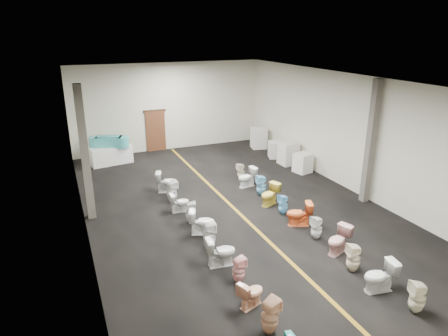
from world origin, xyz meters
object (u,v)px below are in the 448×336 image
at_px(display_table, 110,155).
at_px(toilet_left_3, 239,270).
at_px(toilet_right_9, 247,177).
at_px(toilet_left_5, 209,235).
at_px(toilet_right_1, 380,276).
at_px(toilet_left_2, 251,293).
at_px(toilet_left_10, 167,182).
at_px(toilet_right_0, 418,297).
at_px(toilet_right_5, 299,214).
at_px(bathtub, 109,141).
at_px(toilet_left_6, 202,222).
at_px(toilet_right_4, 317,228).
at_px(toilet_right_3, 339,240).
at_px(appliance_crate_a, 303,163).
at_px(appliance_crate_c, 276,150).
at_px(toilet_right_6, 283,204).
at_px(toilet_right_10, 241,171).
at_px(toilet_right_7, 270,195).
at_px(toilet_left_7, 190,212).
at_px(appliance_crate_d, 259,138).
at_px(toilet_right_2, 354,258).
at_px(toilet_left_1, 270,316).
at_px(toilet_left_4, 221,252).
at_px(appliance_crate_b, 288,153).
at_px(toilet_left_8, 179,202).

bearing_deg(display_table, toilet_left_3, -81.63).
bearing_deg(toilet_right_9, toilet_left_5, -47.01).
relative_size(display_table, toilet_right_1, 2.34).
xyz_separation_m(toilet_left_2, toilet_left_3, (0.12, 0.94, 0.02)).
height_order(toilet_left_10, toilet_right_1, toilet_left_10).
relative_size(toilet_right_0, toilet_right_5, 0.96).
bearing_deg(bathtub, toilet_left_2, -61.56).
bearing_deg(toilet_left_6, toilet_right_4, -96.98).
bearing_deg(toilet_right_3, toilet_right_0, -20.02).
xyz_separation_m(appliance_crate_a, toilet_left_6, (-6.09, -3.62, -0.03)).
bearing_deg(toilet_left_6, toilet_right_9, -23.82).
bearing_deg(appliance_crate_c, toilet_left_2, -122.76).
height_order(bathtub, appliance_crate_c, bathtub).
bearing_deg(toilet_right_9, toilet_right_6, -7.83).
bearing_deg(toilet_right_5, toilet_right_10, -160.34).
bearing_deg(toilet_left_6, display_table, 32.52).
bearing_deg(toilet_left_3, toilet_right_3, -95.27).
distance_m(toilet_left_5, toilet_right_7, 3.66).
relative_size(toilet_left_10, toilet_right_0, 1.07).
xyz_separation_m(toilet_left_7, toilet_right_10, (3.25, 3.02, -0.02)).
distance_m(appliance_crate_a, toilet_right_3, 6.84).
bearing_deg(toilet_left_2, toilet_right_0, -135.90).
bearing_deg(toilet_right_3, toilet_right_10, 160.14).
xyz_separation_m(appliance_crate_d, toilet_right_7, (-3.07, -6.74, -0.15)).
height_order(toilet_left_2, toilet_right_2, toilet_right_2).
bearing_deg(toilet_left_1, toilet_left_6, -21.08).
bearing_deg(toilet_left_1, toilet_left_10, -19.38).
bearing_deg(bathtub, toilet_left_7, -56.87).
xyz_separation_m(toilet_left_4, toilet_right_1, (3.12, -2.55, -0.00)).
xyz_separation_m(toilet_left_5, toilet_right_5, (3.17, 0.15, 0.02)).
bearing_deg(toilet_right_6, appliance_crate_b, 137.55).
relative_size(toilet_left_2, toilet_left_3, 0.95).
xyz_separation_m(toilet_left_5, toilet_left_10, (-0.04, 4.59, 0.03)).
bearing_deg(toilet_left_5, toilet_right_9, -32.40).
xyz_separation_m(toilet_left_10, toilet_right_7, (3.13, -2.63, -0.02)).
bearing_deg(toilet_right_9, toilet_left_1, -31.02).
bearing_deg(toilet_right_5, toilet_right_3, 23.70).
xyz_separation_m(bathtub, toilet_left_10, (1.53, -4.54, -0.65)).
distance_m(toilet_left_4, toilet_left_5, 1.01).
xyz_separation_m(appliance_crate_a, appliance_crate_c, (0.00, 2.37, -0.03)).
height_order(toilet_left_8, toilet_right_9, toilet_right_9).
height_order(toilet_right_2, toilet_right_4, toilet_right_2).
height_order(toilet_right_0, toilet_right_7, toilet_right_7).
distance_m(appliance_crate_a, toilet_left_7, 6.76).
relative_size(toilet_left_2, toilet_left_8, 0.98).
bearing_deg(toilet_left_7, appliance_crate_a, -48.90).
bearing_deg(toilet_right_0, toilet_left_1, -85.99).
bearing_deg(appliance_crate_b, toilet_right_3, -111.26).
distance_m(toilet_right_5, toilet_right_10, 4.59).
xyz_separation_m(toilet_left_4, toilet_right_4, (3.23, 0.20, -0.04)).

